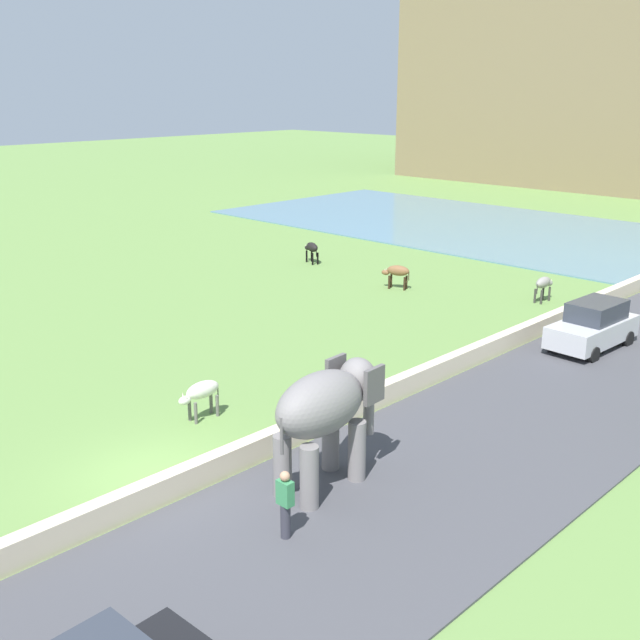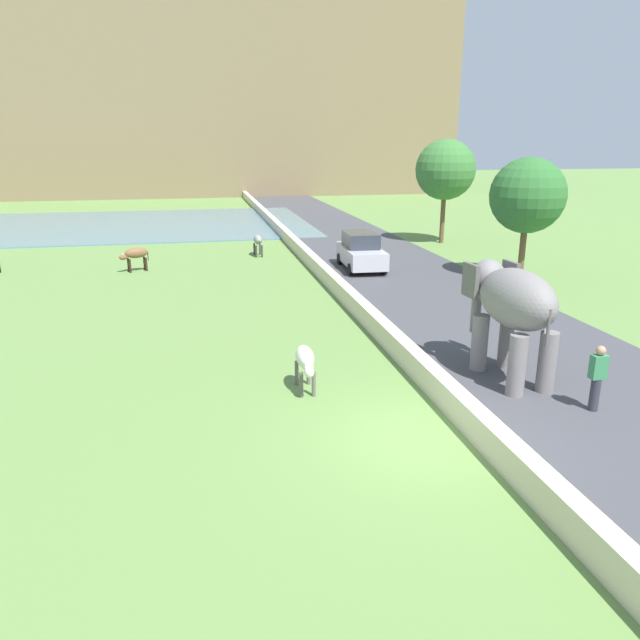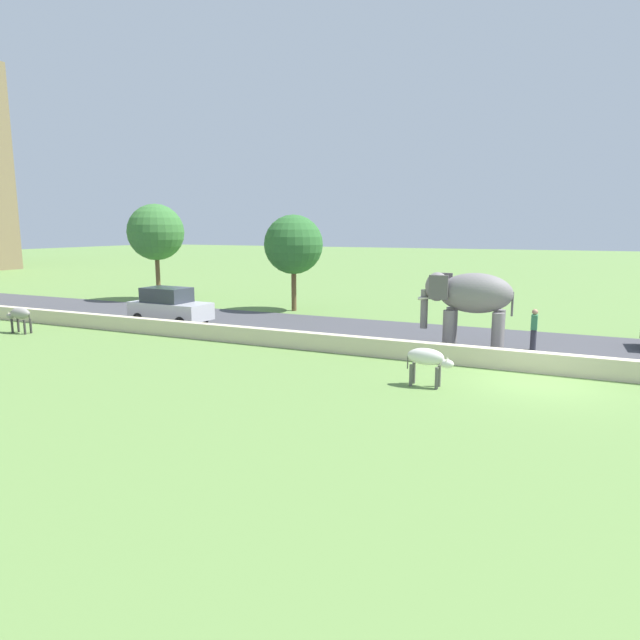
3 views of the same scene
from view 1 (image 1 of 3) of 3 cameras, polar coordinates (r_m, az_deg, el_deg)
ground_plane at (r=19.94m, az=-12.21°, el=-11.28°), size 220.00×220.00×0.00m
barrier_wall at (r=31.90m, az=16.95°, el=-0.06°), size 0.40×110.00×0.67m
lake at (r=54.25m, az=11.49°, el=6.90°), size 36.00×18.00×0.08m
elephant at (r=18.17m, az=0.50°, el=-6.63°), size 1.57×3.51×2.99m
person_beside_elephant at (r=16.64m, az=-2.61°, el=-13.53°), size 0.36×0.22×1.63m
car_silver at (r=29.78m, az=19.72°, el=-0.40°), size 1.94×4.07×1.80m
cow_black at (r=41.89m, az=-0.63°, el=5.39°), size 1.42×0.79×1.15m
cow_grey at (r=35.71m, az=16.36°, el=2.62°), size 0.48×1.39×1.15m
cow_white at (r=22.49m, az=-8.85°, el=-5.35°), size 0.46×1.39×1.15m
cow_brown at (r=36.66m, az=5.77°, el=3.60°), size 1.42×0.79×1.15m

